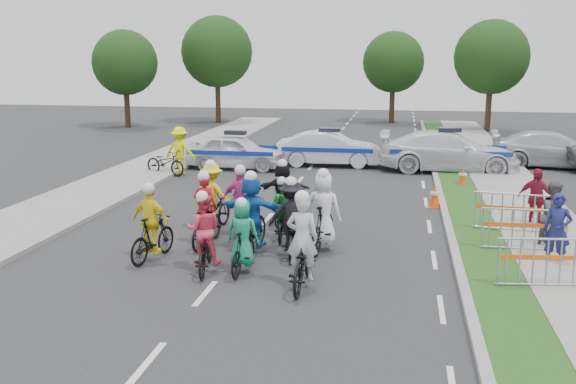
% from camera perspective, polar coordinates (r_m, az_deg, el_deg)
% --- Properties ---
extents(ground, '(90.00, 90.00, 0.00)m').
position_cam_1_polar(ground, '(13.06, -7.36, -8.94)').
color(ground, '#28282B').
rests_on(ground, ground).
extents(curb_right, '(0.20, 60.00, 0.12)m').
position_cam_1_polar(curb_right, '(17.29, 14.24, -3.75)').
color(curb_right, gray).
rests_on(curb_right, ground).
extents(grass_strip, '(1.20, 60.00, 0.11)m').
position_cam_1_polar(grass_strip, '(17.36, 16.55, -3.83)').
color(grass_strip, '#254D18').
rests_on(grass_strip, ground).
extents(sidewalk_right, '(2.40, 60.00, 0.13)m').
position_cam_1_polar(sidewalk_right, '(17.66, 22.37, -3.95)').
color(sidewalk_right, gray).
rests_on(sidewalk_right, ground).
extents(sidewalk_left, '(3.00, 60.00, 0.13)m').
position_cam_1_polar(sidewalk_left, '(20.05, -20.98, -2.00)').
color(sidewalk_left, gray).
rests_on(sidewalk_left, ground).
extents(rider_0, '(0.73, 2.02, 2.05)m').
position_cam_1_polar(rider_0, '(13.10, 1.30, -5.67)').
color(rider_0, black).
rests_on(rider_0, ground).
extents(rider_1, '(0.74, 1.65, 1.70)m').
position_cam_1_polar(rider_1, '(13.99, -4.03, -4.55)').
color(rider_1, black).
rests_on(rider_1, ground).
extents(rider_2, '(0.91, 1.87, 1.83)m').
position_cam_1_polar(rider_2, '(14.15, -7.43, -4.37)').
color(rider_2, black).
rests_on(rider_2, ground).
extents(rider_3, '(0.99, 1.83, 1.85)m').
position_cam_1_polar(rider_3, '(15.09, -12.00, -3.37)').
color(rider_3, black).
rests_on(rider_3, ground).
extents(rider_4, '(1.13, 1.95, 1.93)m').
position_cam_1_polar(rider_4, '(15.09, 0.32, -2.97)').
color(rider_4, black).
rests_on(rider_4, ground).
extents(rider_5, '(1.64, 1.96, 2.01)m').
position_cam_1_polar(rider_5, '(15.41, -3.23, -2.32)').
color(rider_5, black).
rests_on(rider_5, ground).
extents(rider_6, '(0.78, 1.91, 1.91)m').
position_cam_1_polar(rider_6, '(16.08, -7.31, -2.56)').
color(rider_6, black).
rests_on(rider_6, ground).
extents(rider_7, '(0.92, 2.00, 2.04)m').
position_cam_1_polar(rider_7, '(15.53, 3.15, -2.40)').
color(rider_7, black).
rests_on(rider_7, ground).
extents(rider_8, '(0.72, 1.66, 1.65)m').
position_cam_1_polar(rider_8, '(16.51, -0.50, -2.10)').
color(rider_8, black).
rests_on(rider_8, ground).
extents(rider_9, '(1.02, 1.88, 1.91)m').
position_cam_1_polar(rider_9, '(16.82, -4.16, -1.47)').
color(rider_9, black).
rests_on(rider_9, ground).
extents(rider_10, '(1.19, 2.02, 1.96)m').
position_cam_1_polar(rider_10, '(17.35, -6.76, -1.02)').
color(rider_10, black).
rests_on(rider_10, ground).
extents(rider_11, '(1.50, 1.80, 1.86)m').
position_cam_1_polar(rider_11, '(17.92, -0.46, -0.43)').
color(rider_11, black).
rests_on(rider_11, ground).
extents(police_car_0, '(4.25, 1.84, 1.43)m').
position_cam_1_polar(police_car_0, '(26.94, -4.67, 3.60)').
color(police_car_0, white).
rests_on(police_car_0, ground).
extents(police_car_1, '(4.51, 1.78, 1.46)m').
position_cam_1_polar(police_car_1, '(27.61, 3.69, 3.86)').
color(police_car_1, white).
rests_on(police_car_1, ground).
extents(police_car_2, '(5.59, 2.28, 1.62)m').
position_cam_1_polar(police_car_2, '(27.00, 14.10, 3.50)').
color(police_car_2, white).
rests_on(police_car_2, ground).
extents(civilian_sedan, '(5.30, 2.51, 1.49)m').
position_cam_1_polar(civilian_sedan, '(29.42, 22.49, 3.50)').
color(civilian_sedan, silver).
rests_on(civilian_sedan, ground).
extents(spectator_0, '(0.71, 0.59, 1.67)m').
position_cam_1_polar(spectator_0, '(15.56, 22.81, -3.14)').
color(spectator_0, navy).
rests_on(spectator_0, ground).
extents(spectator_1, '(1.04, 0.97, 1.70)m').
position_cam_1_polar(spectator_1, '(16.81, 22.61, -1.98)').
color(spectator_1, '#4E4E53').
rests_on(spectator_1, ground).
extents(spectator_2, '(1.04, 0.83, 1.66)m').
position_cam_1_polar(spectator_2, '(18.81, 21.13, -0.51)').
color(spectator_2, maroon).
rests_on(spectator_2, ground).
extents(marshal_hiviz, '(1.26, 0.77, 1.89)m').
position_cam_1_polar(marshal_hiviz, '(25.91, -9.58, 3.65)').
color(marshal_hiviz, '#FFFB0D').
rests_on(marshal_hiviz, ground).
extents(barrier_0, '(2.05, 0.76, 1.12)m').
position_cam_1_polar(barrier_0, '(13.88, 22.01, -6.03)').
color(barrier_0, '#A5A8AD').
rests_on(barrier_0, ground).
extents(barrier_1, '(2.01, 0.54, 1.12)m').
position_cam_1_polar(barrier_1, '(16.24, 20.25, -3.32)').
color(barrier_1, '#A5A8AD').
rests_on(barrier_1, ground).
extents(barrier_2, '(2.05, 0.74, 1.12)m').
position_cam_1_polar(barrier_2, '(17.91, 19.31, -1.87)').
color(barrier_2, '#A5A8AD').
rests_on(barrier_2, ground).
extents(cone_0, '(0.40, 0.40, 0.70)m').
position_cam_1_polar(cone_0, '(20.50, 12.91, -0.41)').
color(cone_0, '#F24C0C').
rests_on(cone_0, ground).
extents(cone_1, '(0.40, 0.40, 0.70)m').
position_cam_1_polar(cone_1, '(23.98, 15.26, 1.26)').
color(cone_1, '#F24C0C').
rests_on(cone_1, ground).
extents(parked_bike, '(2.02, 1.33, 1.00)m').
position_cam_1_polar(parked_bike, '(25.87, -10.85, 2.60)').
color(parked_bike, black).
rests_on(parked_bike, ground).
extents(tree_0, '(4.20, 4.20, 6.30)m').
position_cam_1_polar(tree_0, '(43.41, -14.30, 11.07)').
color(tree_0, '#382619').
rests_on(tree_0, ground).
extents(tree_1, '(4.55, 4.55, 6.82)m').
position_cam_1_polar(tree_1, '(41.94, 17.65, 11.34)').
color(tree_1, '#382619').
rests_on(tree_1, ground).
extents(tree_3, '(4.90, 4.90, 7.35)m').
position_cam_1_polar(tree_3, '(45.44, -6.34, 12.28)').
color(tree_3, '#382619').
rests_on(tree_3, ground).
extents(tree_4, '(4.20, 4.20, 6.30)m').
position_cam_1_polar(tree_4, '(45.62, 9.35, 11.31)').
color(tree_4, '#382619').
rests_on(tree_4, ground).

